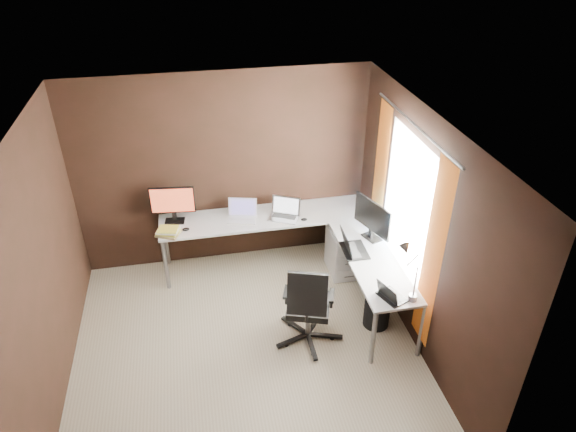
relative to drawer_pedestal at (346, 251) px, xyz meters
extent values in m
cube|color=#BDB193|center=(-1.43, -1.15, -0.30)|extent=(3.60, 3.60, 0.00)
cube|color=white|center=(-1.43, -1.15, 2.20)|extent=(3.60, 3.60, 0.00)
cube|color=black|center=(-1.43, 0.65, 0.95)|extent=(3.60, 0.00, 2.50)
cube|color=black|center=(-1.43, -2.95, 0.95)|extent=(3.60, 0.00, 2.50)
cube|color=black|center=(-3.23, -1.15, 0.95)|extent=(0.00, 3.60, 2.50)
cube|color=black|center=(0.37, -1.15, 0.95)|extent=(0.00, 3.60, 2.50)
cube|color=white|center=(0.36, -0.80, 1.15)|extent=(0.00, 1.00, 1.30)
cube|color=orange|center=(0.32, -1.53, 0.95)|extent=(0.01, 0.35, 2.00)
cube|color=orange|center=(0.32, -0.08, 0.95)|extent=(0.01, 0.35, 2.00)
cylinder|color=slate|center=(0.32, -0.80, 1.98)|extent=(0.02, 1.90, 0.02)
cube|color=white|center=(-0.96, 0.35, 0.41)|extent=(2.65, 0.60, 0.03)
cube|color=white|center=(0.07, -0.78, 0.41)|extent=(0.60, 1.65, 0.03)
cylinder|color=slate|center=(-2.24, 0.09, 0.05)|extent=(0.05, 0.05, 0.70)
cylinder|color=slate|center=(-2.24, 0.61, 0.05)|extent=(0.05, 0.05, 0.70)
cylinder|color=slate|center=(-0.19, -1.56, 0.05)|extent=(0.05, 0.05, 0.70)
cylinder|color=slate|center=(0.33, -1.56, 0.05)|extent=(0.05, 0.05, 0.70)
cylinder|color=slate|center=(0.33, 0.61, 0.05)|extent=(0.05, 0.05, 0.70)
cube|color=white|center=(0.00, 0.00, 0.00)|extent=(0.42, 0.50, 0.60)
cube|color=black|center=(-2.08, 0.44, 0.44)|extent=(0.25, 0.18, 0.01)
cube|color=black|center=(-2.08, 0.46, 0.50)|extent=(0.06, 0.04, 0.11)
cube|color=black|center=(-2.08, 0.46, 0.72)|extent=(0.54, 0.09, 0.34)
cube|color=#CB4725|center=(-2.08, 0.45, 0.72)|extent=(0.50, 0.06, 0.31)
cube|color=black|center=(0.17, -0.38, 0.44)|extent=(0.21, 0.26, 0.01)
cube|color=black|center=(0.15, -0.38, 0.50)|extent=(0.05, 0.06, 0.10)
cube|color=black|center=(0.15, -0.38, 0.74)|extent=(0.23, 0.57, 0.37)
cube|color=blue|center=(0.17, -0.38, 0.74)|extent=(0.20, 0.54, 0.34)
cube|color=white|center=(-1.27, 0.33, 0.44)|extent=(0.40, 0.33, 0.02)
cube|color=white|center=(-1.24, 0.42, 0.56)|extent=(0.36, 0.15, 0.22)
cube|color=#574C89|center=(-1.24, 0.42, 0.56)|extent=(0.32, 0.13, 0.19)
cube|color=silver|center=(-0.75, 0.26, 0.44)|extent=(0.44, 0.39, 0.02)
cube|color=silver|center=(-0.71, 0.34, 0.56)|extent=(0.35, 0.22, 0.23)
cube|color=silver|center=(-0.71, 0.34, 0.56)|extent=(0.31, 0.19, 0.19)
cube|color=black|center=(-0.11, -0.59, 0.44)|extent=(0.27, 0.39, 0.02)
cube|color=black|center=(-0.21, -0.59, 0.56)|extent=(0.08, 0.38, 0.24)
cube|color=#18293E|center=(-0.20, -0.59, 0.56)|extent=(0.07, 0.33, 0.20)
cube|color=black|center=(0.01, -1.42, 0.44)|extent=(0.28, 0.33, 0.02)
cube|color=black|center=(-0.05, -1.45, 0.53)|extent=(0.15, 0.28, 0.17)
cube|color=#C45270|center=(-0.05, -1.45, 0.53)|extent=(0.13, 0.24, 0.15)
cube|color=#A18D57|center=(-2.16, 0.17, 0.44)|extent=(0.32, 0.30, 0.03)
cube|color=#DADF44|center=(-2.16, 0.17, 0.47)|extent=(0.29, 0.26, 0.02)
cube|color=white|center=(-2.16, 0.17, 0.49)|extent=(0.30, 0.26, 0.02)
cube|color=#DADF44|center=(-2.16, 0.17, 0.50)|extent=(0.26, 0.22, 0.02)
ellipsoid|color=black|center=(-1.96, 0.21, 0.45)|extent=(0.09, 0.06, 0.03)
ellipsoid|color=black|center=(-0.52, 0.15, 0.45)|extent=(0.09, 0.06, 0.03)
cylinder|color=slate|center=(0.20, -1.50, 0.46)|extent=(0.09, 0.09, 0.06)
cylinder|color=slate|center=(0.20, -1.50, 0.67)|extent=(0.02, 0.02, 0.34)
cylinder|color=slate|center=(0.15, -1.47, 0.90)|extent=(0.02, 0.19, 0.26)
cone|color=slate|center=(0.10, -1.40, 0.99)|extent=(0.11, 0.14, 0.14)
cylinder|color=slate|center=(-0.75, -1.07, -0.06)|extent=(0.06, 0.06, 0.36)
cube|color=black|center=(-0.75, -1.07, 0.15)|extent=(0.56, 0.56, 0.08)
cube|color=black|center=(-0.81, -1.27, 0.48)|extent=(0.42, 0.23, 0.48)
cylinder|color=black|center=(0.05, -1.03, -0.13)|extent=(0.30, 0.30, 0.33)
camera|label=1|loc=(-1.77, -5.06, 3.80)|focal=32.00mm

